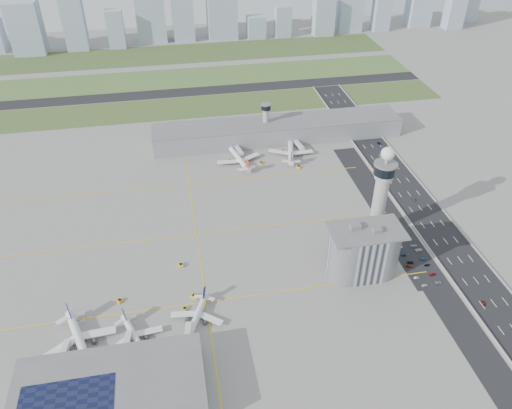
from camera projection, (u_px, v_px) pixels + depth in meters
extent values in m
plane|color=gray|center=(267.00, 257.00, 304.19)|extent=(1000.00, 1000.00, 0.00)
cube|color=#45612E|center=(199.00, 106.00, 480.75)|extent=(480.00, 50.00, 0.08)
cube|color=#486931|center=(193.00, 78.00, 540.61)|extent=(480.00, 60.00, 0.08)
cube|color=#435829|center=(187.00, 53.00, 604.46)|extent=(480.00, 70.00, 0.08)
cube|color=black|center=(196.00, 91.00, 510.27)|extent=(480.00, 22.00, 0.10)
cube|color=black|center=(441.00, 235.00, 321.40)|extent=(28.00, 500.00, 0.10)
cube|color=#9E9E99|center=(421.00, 237.00, 318.98)|extent=(0.60, 500.00, 1.20)
cube|color=#9E9E99|center=(461.00, 232.00, 323.17)|extent=(0.60, 500.00, 1.20)
cube|color=black|center=(412.00, 250.00, 309.67)|extent=(18.00, 260.00, 0.08)
cube|color=black|center=(417.00, 263.00, 299.79)|extent=(20.00, 44.00, 0.10)
cube|color=yellow|center=(206.00, 302.00, 274.25)|extent=(260.00, 0.60, 0.01)
cube|color=yellow|center=(197.00, 234.00, 322.13)|extent=(260.00, 0.60, 0.01)
cube|color=yellow|center=(189.00, 184.00, 370.02)|extent=(260.00, 0.60, 0.01)
cube|color=yellow|center=(197.00, 234.00, 322.13)|extent=(0.60, 260.00, 0.01)
cylinder|color=#ADAAA5|center=(379.00, 205.00, 307.36)|extent=(8.40, 8.40, 48.00)
cylinder|color=#ADAAA5|center=(384.00, 175.00, 294.52)|extent=(11.00, 11.00, 4.00)
cylinder|color=black|center=(385.00, 169.00, 292.19)|extent=(13.00, 13.00, 6.00)
cylinder|color=slate|center=(386.00, 164.00, 290.15)|extent=(14.00, 14.00, 1.00)
cylinder|color=#ADAAA5|center=(387.00, 160.00, 288.69)|extent=(1.60, 1.60, 5.00)
sphere|color=white|center=(388.00, 154.00, 286.06)|extent=(8.00, 8.00, 8.00)
cylinder|color=#ADAAA5|center=(266.00, 124.00, 420.24)|extent=(5.00, 5.00, 28.00)
cylinder|color=black|center=(266.00, 107.00, 411.48)|extent=(8.00, 8.00, 4.00)
cylinder|color=slate|center=(266.00, 104.00, 410.02)|extent=(8.60, 8.60, 0.80)
cube|color=#B2B2B7|center=(363.00, 252.00, 285.67)|extent=(18.00, 24.00, 30.00)
cylinder|color=#B2B2B7|center=(348.00, 254.00, 284.32)|extent=(24.00, 24.00, 30.00)
cylinder|color=#B2B2B7|center=(378.00, 250.00, 287.02)|extent=(24.00, 24.00, 30.00)
cube|color=slate|center=(367.00, 231.00, 276.68)|extent=(42.00, 24.00, 0.80)
cube|color=slate|center=(355.00, 226.00, 277.25)|extent=(6.00, 5.00, 3.00)
cube|color=slate|center=(377.00, 230.00, 275.08)|extent=(5.00, 4.00, 2.40)
cube|color=gray|center=(278.00, 130.00, 423.93)|extent=(210.00, 32.00, 15.00)
cube|color=slate|center=(278.00, 122.00, 419.32)|extent=(210.00, 32.00, 0.80)
cube|color=gray|center=(111.00, 393.00, 222.05)|extent=(84.00, 42.00, 12.00)
cube|color=slate|center=(108.00, 384.00, 218.32)|extent=(84.00, 42.00, 0.80)
cube|color=black|center=(66.00, 402.00, 210.69)|extent=(40.00, 22.00, 0.20)
imported|color=silver|center=(425.00, 285.00, 283.99)|extent=(3.84, 1.84, 1.27)
imported|color=#989BA1|center=(417.00, 278.00, 288.93)|extent=(3.63, 1.51, 1.17)
imported|color=#8C300C|center=(409.00, 266.00, 297.14)|extent=(4.28, 2.45, 1.12)
imported|color=black|center=(410.00, 262.00, 299.67)|extent=(4.03, 2.14, 1.11)
imported|color=navy|center=(404.00, 255.00, 305.00)|extent=(3.64, 1.59, 1.22)
imported|color=white|center=(400.00, 247.00, 311.20)|extent=(3.44, 1.44, 1.11)
imported|color=#91969C|center=(439.00, 282.00, 285.81)|extent=(4.20, 1.98, 1.16)
imported|color=#9A0508|center=(433.00, 274.00, 291.30)|extent=(4.12, 2.16, 1.14)
imported|color=black|center=(427.00, 265.00, 297.80)|extent=(3.47, 1.75, 1.13)
imported|color=navy|center=(423.00, 259.00, 302.04)|extent=(3.69, 1.73, 1.17)
imported|color=silver|center=(419.00, 250.00, 308.71)|extent=(4.56, 2.19, 1.25)
imported|color=#8F95A5|center=(414.00, 246.00, 312.06)|extent=(4.43, 1.83, 1.28)
imported|color=maroon|center=(484.00, 303.00, 272.70)|extent=(1.87, 3.61, 1.17)
imported|color=#27262D|center=(414.00, 200.00, 352.79)|extent=(1.45, 3.55, 1.14)
imported|color=#141947|center=(379.00, 143.00, 419.81)|extent=(2.39, 4.51, 1.21)
imported|color=#91939B|center=(341.00, 114.00, 464.98)|extent=(1.63, 3.84, 1.30)
cube|color=#9EADC1|center=(26.00, 28.00, 587.31)|extent=(35.81, 28.65, 60.36)
cube|color=#9EADC1|center=(74.00, 22.00, 597.12)|extent=(25.49, 20.39, 66.89)
cube|color=#9EADC1|center=(116.00, 29.00, 609.15)|extent=(20.04, 16.03, 45.20)
cube|color=#9EADC1|center=(151.00, 16.00, 626.11)|extent=(35.76, 28.61, 61.22)
cube|color=#9EADC1|center=(182.00, 7.00, 621.39)|extent=(26.33, 21.06, 83.39)
cube|color=#9EADC1|center=(222.00, 13.00, 635.65)|extent=(36.96, 29.57, 62.11)
cube|color=#9EADC1|center=(256.00, 27.00, 645.23)|extent=(23.01, 18.41, 27.75)
cube|color=#9EADC1|center=(283.00, 21.00, 646.93)|extent=(20.22, 16.18, 38.97)
cube|color=#9EADC1|center=(323.00, 17.00, 651.06)|extent=(26.14, 20.92, 46.89)
cube|color=#9EADC1|center=(383.00, 4.00, 661.12)|extent=(21.59, 17.28, 68.75)
cube|color=#9EADC1|center=(420.00, 2.00, 678.70)|extent=(30.25, 24.20, 63.40)
cube|color=#9EADC1|center=(457.00, 1.00, 667.09)|extent=(23.04, 18.43, 71.56)
cube|color=#9EADC1|center=(468.00, 6.00, 703.27)|extent=(22.64, 18.11, 41.06)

